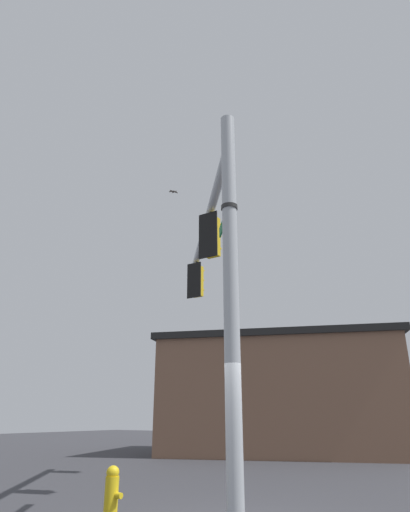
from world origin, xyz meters
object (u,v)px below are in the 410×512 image
at_px(bird_flying, 173,192).
at_px(street_name_sign, 226,215).
at_px(traffic_light_nearest_pole, 212,237).
at_px(fire_hydrant, 112,491).
at_px(traffic_light_mid_inner, 197,281).

bearing_deg(bird_flying, street_name_sign, -45.70).
bearing_deg(traffic_light_nearest_pole, fire_hydrant, -103.23).
bearing_deg(traffic_light_mid_inner, street_name_sign, -51.28).
xyz_separation_m(street_name_sign, fire_hydrant, (-2.07, -0.60, -5.06)).
bearing_deg(fire_hydrant, traffic_light_mid_inner, 108.86).
bearing_deg(traffic_light_nearest_pole, street_name_sign, -51.48).
bearing_deg(bird_flying, traffic_light_nearest_pole, -43.46).
distance_m(street_name_sign, bird_flying, 9.94).
bearing_deg(traffic_light_nearest_pole, bird_flying, 136.54).
xyz_separation_m(bird_flying, fire_hydrant, (3.90, -6.72, -10.15)).
relative_size(bird_flying, fire_hydrant, 0.41).
bearing_deg(street_name_sign, bird_flying, 134.30).
bearing_deg(traffic_light_mid_inner, fire_hydrant, -71.14).
bearing_deg(fire_hydrant, traffic_light_nearest_pole, 76.77).
relative_size(traffic_light_nearest_pole, traffic_light_mid_inner, 1.00).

